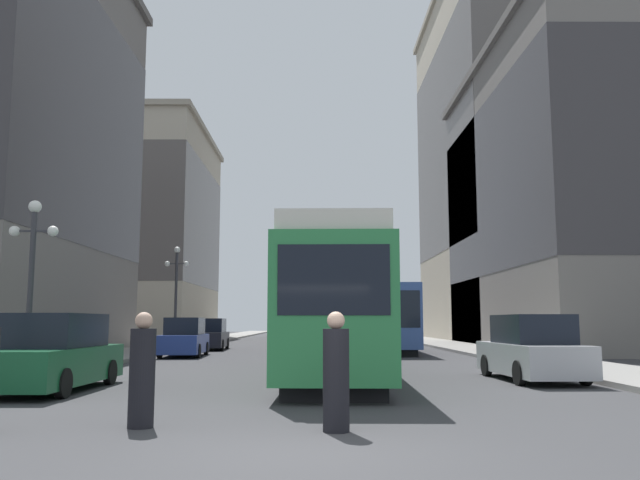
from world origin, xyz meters
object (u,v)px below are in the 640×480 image
Objects in this scene: streetcar at (334,306)px; pedestrian_crossing_far at (142,373)px; lamp_post_left_far at (176,281)px; parked_car_left_near at (184,338)px; lamp_post_left_near at (32,258)px; parked_car_left_far at (210,335)px; parked_car_right_far at (532,350)px; transit_bus at (385,316)px; parked_car_left_mid at (55,355)px; pedestrian_on_sidewalk at (336,375)px.

streetcar is 7.89× the size of pedestrian_crossing_far.
streetcar is 2.40× the size of lamp_post_left_far.
lamp_post_left_near is at bearing -101.31° from parked_car_left_near.
lamp_post_left_far is at bearing -36.49° from pedestrian_crossing_far.
parked_car_left_far is 2.73× the size of pedestrian_crossing_far.
parked_car_right_far reaches higher than pedestrian_crossing_far.
transit_bus is 22.13m from parked_car_left_mid.
streetcar is 1.23× the size of transit_bus.
lamp_post_left_near is (-5.42, 8.15, 2.62)m from pedestrian_crossing_far.
lamp_post_left_far is (-11.90, 2.06, 2.01)m from transit_bus.
pedestrian_crossing_far is (-3.24, -9.28, -1.27)m from streetcar.
parked_car_left_far reaches higher than pedestrian_crossing_far.
parked_car_left_near is at bearing 81.31° from lamp_post_left_near.
transit_bus is at bearing 21.68° from parked_car_left_near.
pedestrian_on_sidewalk is 12.28m from lamp_post_left_near.
parked_car_left_mid is 2.77× the size of pedestrian_on_sidewalk.
parked_car_left_near is 7.45m from parked_car_left_far.
parked_car_left_near is 21.94m from pedestrian_on_sidewalk.
parked_car_right_far is 10.13m from pedestrian_on_sidewalk.
lamp_post_left_far is at bearing 117.42° from streetcar.
pedestrian_crossing_far is 10.13m from lamp_post_left_near.
parked_car_right_far is 24.03m from lamp_post_left_far.
parked_car_left_mid is (0.00, -15.20, 0.00)m from parked_car_left_near.
pedestrian_on_sidewalk is 0.30× the size of lamp_post_left_far.
lamp_post_left_near reaches higher than pedestrian_crossing_far.
lamp_post_left_far reaches higher than streetcar.
parked_car_left_far is 0.83× the size of lamp_post_left_far.
pedestrian_on_sidewalk is at bearing -79.28° from parked_car_left_far.
pedestrian_crossing_far is 0.36× the size of lamp_post_left_near.
parked_car_left_far is at bearing 84.54° from lamp_post_left_near.
pedestrian_on_sidewalk is (-0.23, -9.67, -1.27)m from streetcar.
transit_bus is at bearing -18.57° from parked_car_left_far.
parked_car_left_far is at bearing 90.68° from parked_car_left_mid.
parked_car_left_mid is 8.70m from pedestrian_on_sidewalk.
parked_car_left_far is 0.98× the size of lamp_post_left_near.
parked_car_left_near and parked_car_left_mid have the same top height.
parked_car_left_mid and parked_car_right_far have the same top height.
lamp_post_left_near is at bearing -2.49° from parked_car_right_far.
pedestrian_crossing_far is at bearing -78.70° from lamp_post_left_far.
transit_bus is at bearing 63.78° from parked_car_left_mid.
streetcar reaches higher than parked_car_left_mid.
transit_bus reaches higher than pedestrian_crossing_far.
lamp_post_left_near is (-1.90, -19.86, 2.60)m from parked_car_left_far.
transit_bus is at bearing -9.82° from lamp_post_left_far.
streetcar is at bearing 7.46° from lamp_post_left_near.
streetcar is at bearing -64.13° from lamp_post_left_far.
pedestrian_on_sidewalk is (6.53, -5.75, -0.02)m from parked_car_left_mid.
parked_car_left_near is 2.64× the size of pedestrian_on_sidewalk.
streetcar reaches higher than parked_car_right_far.
streetcar reaches higher than parked_car_left_near.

